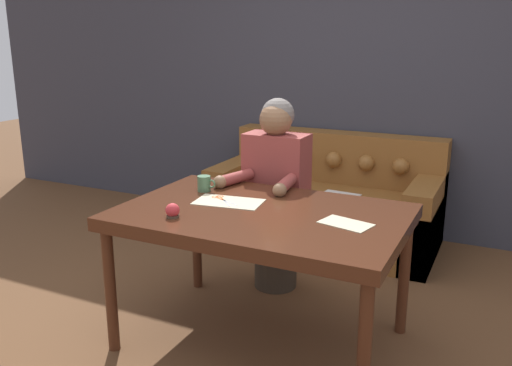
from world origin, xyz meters
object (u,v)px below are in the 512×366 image
person (276,195)px  pin_cushion (173,211)px  scissors (221,199)px  mug (204,184)px  dining_table (262,223)px  couch (326,205)px

person → pin_cushion: bearing=-98.9°
scissors → person: bearing=82.1°
pin_cushion → mug: bearing=102.2°
mug → pin_cushion: size_ratio=1.58×
dining_table → pin_cushion: 0.47m
dining_table → couch: bearing=96.3°
scissors → couch: bearing=85.9°
person → mug: bearing=-118.5°
mug → person: bearing=61.5°
couch → mug: couch is taller
person → pin_cushion: size_ratio=17.46×
dining_table → couch: size_ratio=0.83×
dining_table → pin_cushion: bearing=-140.7°
dining_table → couch: 1.65m
couch → scissors: 1.59m
dining_table → couch: couch is taller
couch → pin_cushion: size_ratio=24.44×
couch → mug: bearing=-101.2°
scissors → pin_cushion: bearing=-100.5°
dining_table → mug: size_ratio=12.89×
dining_table → scissors: bearing=164.1°
scissors → mug: 0.21m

